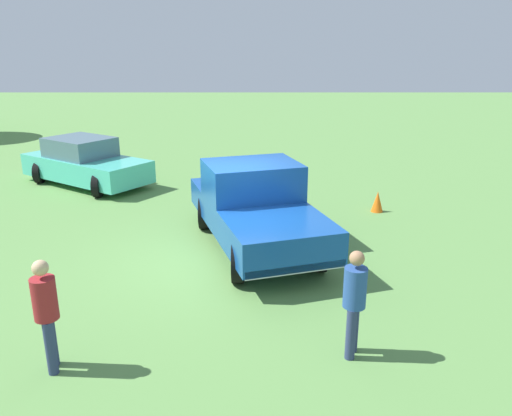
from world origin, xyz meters
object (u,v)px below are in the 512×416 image
(pickup_truck, at_px, (254,204))
(person_visitor, at_px, (46,310))
(person_bystander, at_px, (354,298))
(traffic_cone, at_px, (377,202))
(sedan_near, at_px, (85,163))

(pickup_truck, distance_m, person_visitor, 5.30)
(pickup_truck, height_order, person_bystander, pickup_truck)
(person_bystander, bearing_deg, person_visitor, -153.97)
(pickup_truck, xyz_separation_m, person_visitor, (4.54, -2.73, -0.06))
(pickup_truck, bearing_deg, traffic_cone, 108.79)
(pickup_truck, xyz_separation_m, sedan_near, (-5.22, -5.40, -0.27))
(person_bystander, relative_size, person_visitor, 0.99)
(sedan_near, relative_size, person_visitor, 2.84)
(person_visitor, relative_size, traffic_cone, 2.94)
(sedan_near, xyz_separation_m, person_visitor, (9.76, 2.66, 0.21))
(person_bystander, distance_m, traffic_cone, 6.88)
(person_bystander, bearing_deg, pickup_truck, 129.72)
(person_bystander, relative_size, traffic_cone, 2.91)
(person_bystander, height_order, person_visitor, person_visitor)
(pickup_truck, xyz_separation_m, traffic_cone, (-2.38, 3.28, -0.69))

